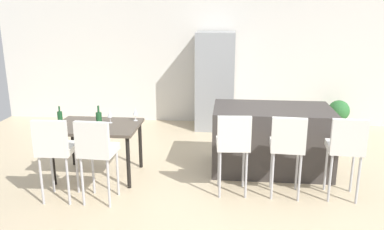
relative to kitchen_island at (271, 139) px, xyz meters
name	(u,v)px	position (x,y,z in m)	size (l,w,h in m)	color
ground_plane	(251,188)	(-0.30, -0.66, -0.46)	(10.00, 10.00, 0.00)	#C6B28E
back_wall	(247,51)	(-0.30, 2.40, 0.99)	(10.00, 0.12, 2.90)	silver
kitchen_island	(271,139)	(0.00, 0.00, 0.00)	(1.65, 0.94, 0.92)	#383330
bar_chair_left	(233,142)	(-0.55, -0.85, 0.24)	(0.43, 0.43, 1.05)	silver
bar_chair_middle	(287,143)	(0.10, -0.85, 0.24)	(0.42, 0.42, 1.05)	silver
bar_chair_right	(346,145)	(0.78, -0.85, 0.24)	(0.43, 0.43, 1.05)	silver
dining_table	(97,131)	(-2.39, -0.47, 0.20)	(1.13, 0.81, 0.74)	#4C4238
dining_chair_near	(55,147)	(-2.64, -1.23, 0.24)	(0.42, 0.42, 1.05)	silver
dining_chair_far	(96,148)	(-2.14, -1.23, 0.24)	(0.42, 0.42, 1.05)	silver
wine_bottle_far	(60,121)	(-2.76, -0.77, 0.41)	(0.06, 0.06, 0.33)	#194723
wine_bottle_inner	(99,121)	(-2.26, -0.72, 0.41)	(0.07, 0.07, 0.34)	#194723
wine_glass_left	(110,114)	(-2.24, -0.35, 0.40)	(0.07, 0.07, 0.17)	silver
wine_glass_middle	(135,112)	(-1.92, -0.21, 0.40)	(0.07, 0.07, 0.17)	silver
refrigerator	(215,81)	(-0.89, 1.96, 0.46)	(0.72, 0.68, 1.84)	#939699
potted_plant	(338,113)	(1.45, 1.95, -0.11)	(0.40, 0.40, 0.60)	#38383D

